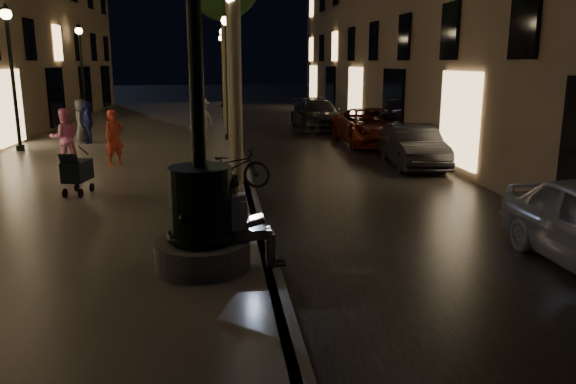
{
  "coord_description": "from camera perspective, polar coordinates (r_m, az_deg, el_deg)",
  "views": [
    {
      "loc": [
        -0.74,
        -5.91,
        3.15
      ],
      "look_at": [
        0.39,
        3.0,
        1.06
      ],
      "focal_mm": 35.0,
      "sensor_mm": 36.0,
      "label": 1
    }
  ],
  "objects": [
    {
      "name": "ground",
      "position": [
        21.15,
        -5.15,
        4.47
      ],
      "size": [
        120.0,
        120.0,
        0.0
      ],
      "primitive_type": "plane",
      "color": "black",
      "rests_on": "ground"
    },
    {
      "name": "cobble_lane",
      "position": [
        21.47,
        2.9,
        4.66
      ],
      "size": [
        6.0,
        45.0,
        0.02
      ],
      "primitive_type": "cube",
      "color": "black",
      "rests_on": "ground"
    },
    {
      "name": "promenade",
      "position": [
        21.38,
        -15.97,
        4.38
      ],
      "size": [
        8.0,
        45.0,
        0.2
      ],
      "primitive_type": "cube",
      "color": "#645F58",
      "rests_on": "ground"
    },
    {
      "name": "curb_strip",
      "position": [
        21.14,
        -5.16,
        4.74
      ],
      "size": [
        0.25,
        45.0,
        0.2
      ],
      "primitive_type": "cube",
      "color": "#59595B",
      "rests_on": "ground"
    },
    {
      "name": "fountain_lamppost",
      "position": [
        8.14,
        -8.85,
        -0.83
      ],
      "size": [
        1.4,
        1.4,
        5.21
      ],
      "color": "#59595B",
      "rests_on": "promenade"
    },
    {
      "name": "seated_man_laptop",
      "position": [
        8.23,
        -4.51,
        -2.82
      ],
      "size": [
        0.94,
        0.32,
        1.32
      ],
      "color": "tan",
      "rests_on": "promenade"
    },
    {
      "name": "lamp_curb_a",
      "position": [
        13.91,
        -5.56,
        13.38
      ],
      "size": [
        0.36,
        0.36,
        4.81
      ],
      "color": "black",
      "rests_on": "promenade"
    },
    {
      "name": "lamp_curb_b",
      "position": [
        21.91,
        -6.24,
        13.23
      ],
      "size": [
        0.36,
        0.36,
        4.81
      ],
      "color": "black",
      "rests_on": "promenade"
    },
    {
      "name": "lamp_curb_c",
      "position": [
        29.91,
        -6.55,
        13.16
      ],
      "size": [
        0.36,
        0.36,
        4.81
      ],
      "color": "black",
      "rests_on": "promenade"
    },
    {
      "name": "lamp_curb_d",
      "position": [
        37.91,
        -6.73,
        13.12
      ],
      "size": [
        0.36,
        0.36,
        4.81
      ],
      "color": "black",
      "rests_on": "promenade"
    },
    {
      "name": "lamp_left_b",
      "position": [
        20.99,
        -26.34,
        12.0
      ],
      "size": [
        0.36,
        0.36,
        4.81
      ],
      "color": "black",
      "rests_on": "promenade"
    },
    {
      "name": "lamp_left_c",
      "position": [
        30.64,
        -20.27,
        12.46
      ],
      "size": [
        0.36,
        0.36,
        4.81
      ],
      "color": "black",
      "rests_on": "promenade"
    },
    {
      "name": "stroller",
      "position": [
        13.52,
        -20.66,
        2.01
      ],
      "size": [
        0.59,
        1.09,
        1.09
      ],
      "rotation": [
        0.0,
        0.0,
        -0.2
      ],
      "color": "black",
      "rests_on": "promenade"
    },
    {
      "name": "car_second",
      "position": [
        17.62,
        12.6,
        4.58
      ],
      "size": [
        1.67,
        3.98,
        1.28
      ],
      "primitive_type": "imported",
      "rotation": [
        0.0,
        0.0,
        -0.08
      ],
      "color": "black",
      "rests_on": "ground"
    },
    {
      "name": "car_third",
      "position": [
        22.15,
        8.43,
        6.58
      ],
      "size": [
        2.31,
        5.0,
        1.39
      ],
      "primitive_type": "imported",
      "rotation": [
        0.0,
        0.0,
        -0.0
      ],
      "color": "maroon",
      "rests_on": "ground"
    },
    {
      "name": "car_rear",
      "position": [
        26.97,
        2.96,
        7.88
      ],
      "size": [
        2.11,
        4.95,
        1.42
      ],
      "primitive_type": "imported",
      "rotation": [
        0.0,
        0.0,
        0.03
      ],
      "color": "#2E2E33",
      "rests_on": "ground"
    },
    {
      "name": "pedestrian_red",
      "position": [
        17.1,
        -17.21,
        5.3
      ],
      "size": [
        0.7,
        0.66,
        1.61
      ],
      "primitive_type": "imported",
      "rotation": [
        0.0,
        0.0,
        0.63
      ],
      "color": "#BC3925",
      "rests_on": "promenade"
    },
    {
      "name": "pedestrian_pink",
      "position": [
        17.45,
        -21.78,
        5.18
      ],
      "size": [
        0.99,
        0.9,
        1.66
      ],
      "primitive_type": "imported",
      "rotation": [
        0.0,
        0.0,
        3.56
      ],
      "color": "pink",
      "rests_on": "promenade"
    },
    {
      "name": "pedestrian_white",
      "position": [
        21.45,
        -8.74,
        7.28
      ],
      "size": [
        1.22,
        1.17,
        1.67
      ],
      "primitive_type": "imported",
      "rotation": [
        0.0,
        0.0,
        3.84
      ],
      "color": "silver",
      "rests_on": "promenade"
    },
    {
      "name": "pedestrian_blue",
      "position": [
        22.05,
        -19.68,
        6.68
      ],
      "size": [
        0.64,
        0.98,
        1.56
      ],
      "primitive_type": "imported",
      "rotation": [
        0.0,
        0.0,
        5.02
      ],
      "color": "navy",
      "rests_on": "promenade"
    },
    {
      "name": "pedestrian_dark",
      "position": [
        22.29,
        -20.21,
        6.79
      ],
      "size": [
        0.54,
        0.81,
        1.63
      ],
      "primitive_type": "imported",
      "rotation": [
        0.0,
        0.0,
        1.55
      ],
      "color": "#39383E",
      "rests_on": "promenade"
    },
    {
      "name": "bicycle",
      "position": [
        13.54,
        -5.8,
        2.59
      ],
      "size": [
        2.0,
        1.12,
        1.0
      ],
      "primitive_type": "imported",
      "rotation": [
        0.0,
        0.0,
        1.31
      ],
      "color": "black",
      "rests_on": "promenade"
    }
  ]
}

